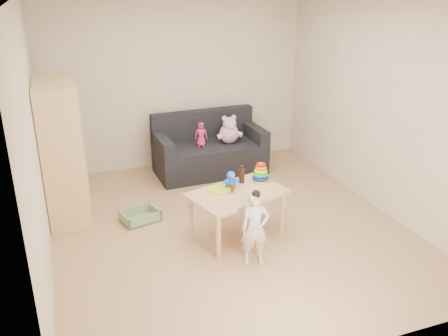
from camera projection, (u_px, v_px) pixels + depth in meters
name	position (u px, v px, depth m)	size (l,w,h in m)	color
room	(227.00, 122.00, 5.21)	(4.50, 4.50, 4.50)	tan
wardrobe	(62.00, 152.00, 5.64)	(0.47, 0.93, 1.68)	#ECCB81
sofa	(210.00, 158.00, 7.19)	(1.62, 0.81, 0.45)	black
play_table	(237.00, 214.00, 5.39)	(1.04, 0.66, 0.55)	#EAB980
storage_bin	(140.00, 216.00, 5.79)	(0.43, 0.32, 0.13)	gray
toddler	(255.00, 229.00, 4.83)	(0.29, 0.19, 0.78)	silver
pink_bear	(229.00, 131.00, 7.10)	(0.31, 0.27, 0.36)	#DEA3C2
doll	(201.00, 135.00, 6.93)	(0.18, 0.12, 0.36)	#D72879
ring_stacker	(261.00, 174.00, 5.54)	(0.20, 0.20, 0.23)	yellow
brown_bottle	(242.00, 175.00, 5.50)	(0.07, 0.07, 0.21)	black
blue_plush	(231.00, 179.00, 5.37)	(0.17, 0.13, 0.20)	#1C65FF
wooden_figure	(232.00, 188.00, 5.24)	(0.05, 0.04, 0.12)	brown
yellow_book	(221.00, 190.00, 5.32)	(0.22, 0.22, 0.02)	#D0DC17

